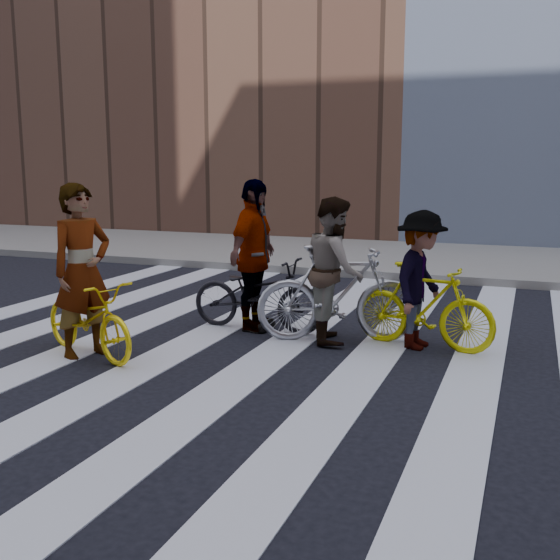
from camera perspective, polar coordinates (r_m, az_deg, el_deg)
The scene contains 11 objects.
ground at distance 7.89m, azimuth -3.77°, elevation -5.66°, with size 100.00×100.00×0.00m, color black.
sidewalk_far at distance 14.88m, azimuth 8.43°, elevation 2.03°, with size 100.00×5.00×0.15m, color gray.
zebra_crosswalk at distance 7.89m, azimuth -3.77°, elevation -5.62°, with size 8.25×10.00×0.01m.
bike_yellow_left at distance 7.64m, azimuth -16.35°, elevation -3.20°, with size 0.58×1.66×0.87m, color yellow.
bike_silver_mid at distance 7.95m, azimuth 5.09°, elevation -1.17°, with size 0.56×1.97×1.19m, color #ADAFB7.
bike_yellow_right at distance 7.81m, azimuth 12.40°, elevation -2.24°, with size 0.47×1.68×1.01m, color yellow.
bike_dark_rear at distance 8.47m, azimuth -1.99°, elevation -1.24°, with size 0.63×1.81×0.95m, color black.
rider_left at distance 7.57m, azimuth -16.85°, elevation 0.76°, with size 0.71×0.46×1.94m, color slate.
rider_mid at distance 7.91m, azimuth 4.78°, elevation 0.89°, with size 0.85×0.67×1.76m, color slate.
rider_right at distance 7.76m, azimuth 12.12°, elevation -0.01°, with size 1.05×0.60×1.62m, color slate.
rider_rear at distance 8.41m, azimuth -2.33°, elevation 2.14°, with size 1.14×0.48×1.95m, color slate.
Camera 1 is at (3.21, -6.89, 2.15)m, focal length 42.00 mm.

